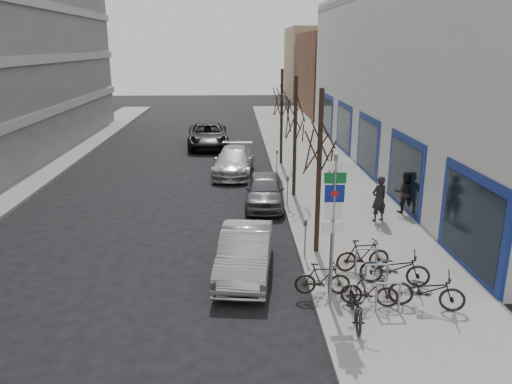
{
  "coord_description": "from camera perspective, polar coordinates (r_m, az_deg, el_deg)",
  "views": [
    {
      "loc": [
        -0.06,
        -11.82,
        6.73
      ],
      "look_at": [
        0.62,
        4.27,
        2.0
      ],
      "focal_mm": 35.0,
      "sensor_mm": 36.0,
      "label": 1
    }
  ],
  "objects": [
    {
      "name": "tree_mid",
      "position": [
        22.14,
        4.55,
        9.51
      ],
      "size": [
        1.8,
        1.8,
        5.5
      ],
      "color": "black",
      "rests_on": "ground"
    },
    {
      "name": "tree_near",
      "position": [
        15.77,
        7.36,
        6.65
      ],
      "size": [
        1.8,
        1.8,
        5.5
      ],
      "color": "black",
      "rests_on": "ground"
    },
    {
      "name": "bike_mid_inner",
      "position": [
        13.95,
        7.62,
        -9.77
      ],
      "size": [
        1.57,
        0.54,
        0.94
      ],
      "primitive_type": "imported",
      "rotation": [
        0.0,
        0.0,
        1.52
      ],
      "color": "black",
      "rests_on": "sidewalk_east"
    },
    {
      "name": "brick_building_far",
      "position": [
        53.51,
        12.01,
        13.11
      ],
      "size": [
        12.0,
        14.0,
        8.0
      ],
      "primitive_type": "cube",
      "color": "brown",
      "rests_on": "ground"
    },
    {
      "name": "tan_building_far",
      "position": [
        68.22,
        9.32,
        14.3
      ],
      "size": [
        13.0,
        12.0,
        9.0
      ],
      "primitive_type": "cube",
      "color": "#937A5B",
      "rests_on": "ground"
    },
    {
      "name": "bike_rack",
      "position": [
        14.36,
        13.59,
        -9.14
      ],
      "size": [
        0.66,
        2.26,
        0.83
      ],
      "color": "gray",
      "rests_on": "sidewalk_east"
    },
    {
      "name": "bike_mid_curb",
      "position": [
        14.83,
        15.6,
        -8.06
      ],
      "size": [
        2.05,
        1.07,
        1.2
      ],
      "primitive_type": "imported",
      "rotation": [
        0.0,
        0.0,
        1.31
      ],
      "color": "black",
      "rests_on": "sidewalk_east"
    },
    {
      "name": "pedestrian_far",
      "position": [
        21.14,
        16.61,
        0.0
      ],
      "size": [
        0.71,
        0.55,
        1.74
      ],
      "primitive_type": "imported",
      "rotation": [
        0.0,
        0.0,
        2.95
      ],
      "color": "black",
      "rests_on": "sidewalk_east"
    },
    {
      "name": "pedestrian_near",
      "position": [
        19.82,
        13.88,
        -0.76
      ],
      "size": [
        0.77,
        0.65,
        1.81
      ],
      "primitive_type": "imported",
      "rotation": [
        0.0,
        0.0,
        3.53
      ],
      "color": "black",
      "rests_on": "sidewalk_east"
    },
    {
      "name": "sidewalk_east",
      "position": [
        23.27,
        8.98,
        -0.45
      ],
      "size": [
        5.0,
        70.0,
        0.15
      ],
      "primitive_type": "cube",
      "color": "slate",
      "rests_on": "ground"
    },
    {
      "name": "parked_car_back",
      "position": [
        27.04,
        -2.56,
        3.52
      ],
      "size": [
        2.47,
        5.13,
        1.44
      ],
      "primitive_type": "imported",
      "rotation": [
        0.0,
        0.0,
        -0.09
      ],
      "color": "#B1B0B6",
      "rests_on": "ground"
    },
    {
      "name": "bike_near_left",
      "position": [
        12.77,
        11.39,
        -12.02
      ],
      "size": [
        0.76,
        1.94,
        1.16
      ],
      "primitive_type": "imported",
      "rotation": [
        0.0,
        0.0,
        -0.1
      ],
      "color": "black",
      "rests_on": "sidewalk_east"
    },
    {
      "name": "meter_back",
      "position": [
        26.56,
        2.41,
        3.72
      ],
      "size": [
        0.1,
        0.08,
        1.27
      ],
      "color": "gray",
      "rests_on": "sidewalk_east"
    },
    {
      "name": "bike_far_curb",
      "position": [
        13.84,
        18.95,
        -10.24
      ],
      "size": [
        2.02,
        1.16,
        1.18
      ],
      "primitive_type": "imported",
      "rotation": [
        0.0,
        0.0,
        1.25
      ],
      "color": "black",
      "rests_on": "sidewalk_east"
    },
    {
      "name": "tree_far",
      "position": [
        28.57,
        2.98,
        11.08
      ],
      "size": [
        1.8,
        1.8,
        5.5
      ],
      "color": "black",
      "rests_on": "ground"
    },
    {
      "name": "parked_car_mid",
      "position": [
        21.71,
        1.04,
        0.24
      ],
      "size": [
        1.94,
        4.22,
        1.4
      ],
      "primitive_type": "imported",
      "rotation": [
        0.0,
        0.0,
        -0.07
      ],
      "color": "#55555B",
      "rests_on": "ground"
    },
    {
      "name": "lane_car",
      "position": [
        34.64,
        -5.53,
        6.46
      ],
      "size": [
        3.03,
        5.97,
        1.62
      ],
      "primitive_type": "imported",
      "rotation": [
        0.0,
        0.0,
        0.06
      ],
      "color": "black",
      "rests_on": "ground"
    },
    {
      "name": "meter_mid",
      "position": [
        21.25,
        3.63,
        0.46
      ],
      "size": [
        0.1,
        0.08,
        1.27
      ],
      "color": "gray",
      "rests_on": "sidewalk_east"
    },
    {
      "name": "ground",
      "position": [
        13.61,
        -1.91,
        -13.29
      ],
      "size": [
        120.0,
        120.0,
        0.0
      ],
      "primitive_type": "plane",
      "color": "black",
      "rests_on": "ground"
    },
    {
      "name": "meter_front",
      "position": [
        16.08,
        5.66,
        -4.92
      ],
      "size": [
        0.1,
        0.08,
        1.27
      ],
      "color": "gray",
      "rests_on": "sidewalk_east"
    },
    {
      "name": "bike_far_inner",
      "position": [
        15.51,
        12.13,
        -7.03
      ],
      "size": [
        1.75,
        0.7,
        1.03
      ],
      "primitive_type": "imported",
      "rotation": [
        0.0,
        0.0,
        1.69
      ],
      "color": "black",
      "rests_on": "sidewalk_east"
    },
    {
      "name": "parked_car_front",
      "position": [
        15.22,
        -1.27,
        -6.93
      ],
      "size": [
        1.97,
        4.44,
        1.42
      ],
      "primitive_type": "imported",
      "rotation": [
        0.0,
        0.0,
        -0.11
      ],
      "color": "#A5A5AA",
      "rests_on": "ground"
    },
    {
      "name": "bike_near_right",
      "position": [
        13.59,
        12.85,
        -10.85
      ],
      "size": [
        1.58,
        0.76,
        0.92
      ],
      "primitive_type": "imported",
      "rotation": [
        0.0,
        0.0,
        1.36
      ],
      "color": "black",
      "rests_on": "sidewalk_east"
    },
    {
      "name": "highway_sign_pole",
      "position": [
        12.8,
        8.81,
        -3.33
      ],
      "size": [
        0.55,
        0.1,
        4.2
      ],
      "color": "gray",
      "rests_on": "ground"
    }
  ]
}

